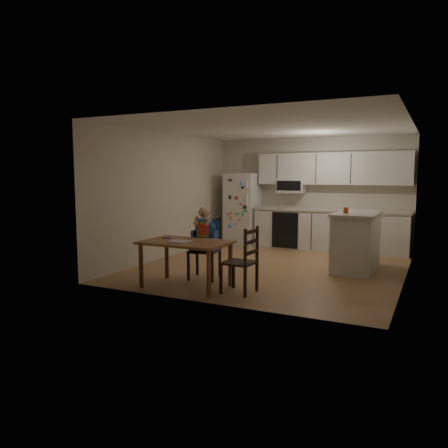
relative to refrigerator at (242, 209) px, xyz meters
name	(u,v)px	position (x,y,z in m)	size (l,w,h in m)	color
room	(282,197)	(1.55, -1.67, 0.40)	(4.52, 5.01, 2.51)	#9C7447
refrigerator	(242,209)	(0.00, 0.00, 0.00)	(0.72, 0.70, 1.70)	silver
kitchen_run	(329,211)	(2.05, 0.09, 0.03)	(3.37, 0.62, 2.15)	silver
kitchen_island	(356,241)	(2.96, -1.71, -0.34)	(0.72, 1.38, 1.02)	silver
red_cup	(346,210)	(2.81, -1.99, 0.22)	(0.08, 0.08, 0.10)	#C03F1D
dining_table	(186,247)	(0.88, -4.05, -0.25)	(1.29, 0.83, 0.69)	brown
napkin	(180,241)	(0.83, -4.14, -0.15)	(0.30, 0.26, 0.01)	silver
toddler_spoon	(166,238)	(0.46, -3.96, -0.15)	(0.02, 0.02, 0.12)	#1F41AB
chair_booster	(205,235)	(0.87, -3.44, -0.14)	(0.50, 0.50, 1.17)	black
chair_side	(245,256)	(1.82, -4.01, -0.31)	(0.44, 0.44, 0.95)	black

